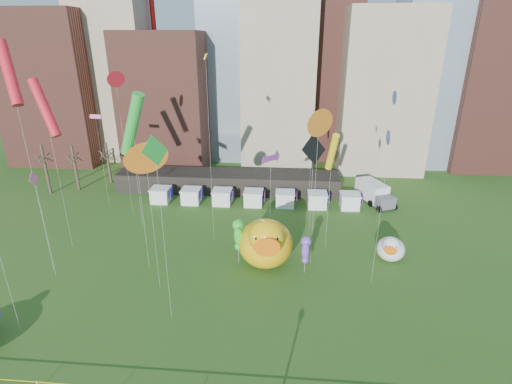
# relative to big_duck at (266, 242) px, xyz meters

# --- Properties ---
(skyline) EXTENTS (101.00, 23.00, 68.00)m
(skyline) POSITION_rel_big_duck_xyz_m (-1.71, 42.40, 18.38)
(skyline) COLOR brown
(skyline) RESTS_ON ground
(pavilion) EXTENTS (38.00, 6.00, 3.20)m
(pavilion) POSITION_rel_big_duck_xyz_m (-7.96, 23.33, -1.46)
(pavilion) COLOR black
(pavilion) RESTS_ON ground
(vendor_tents) EXTENTS (33.24, 2.80, 2.40)m
(vendor_tents) POSITION_rel_big_duck_xyz_m (-2.94, 17.33, -1.95)
(vendor_tents) COLOR white
(vendor_tents) RESTS_ON ground
(bare_trees) EXTENTS (8.44, 6.44, 8.50)m
(bare_trees) POSITION_rel_big_duck_xyz_m (-34.13, 21.88, 0.95)
(bare_trees) COLOR #382B21
(bare_trees) RESTS_ON ground
(big_duck) EXTENTS (6.94, 8.92, 6.66)m
(big_duck) POSITION_rel_big_duck_xyz_m (0.00, 0.00, 0.00)
(big_duck) COLOR #E7AF0B
(big_duck) RESTS_ON ground
(small_duck) EXTENTS (4.25, 4.89, 3.45)m
(small_duck) POSITION_rel_big_duck_xyz_m (14.68, 2.29, -1.47)
(small_duck) COLOR white
(small_duck) RESTS_ON ground
(seahorse_green) EXTENTS (1.40, 1.72, 5.70)m
(seahorse_green) POSITION_rel_big_duck_xyz_m (-3.16, 0.09, 1.00)
(seahorse_green) COLOR silver
(seahorse_green) RESTS_ON ground
(seahorse_purple) EXTENTS (1.18, 1.46, 4.61)m
(seahorse_purple) POSITION_rel_big_duck_xyz_m (4.48, -1.33, 0.17)
(seahorse_purple) COLOR silver
(seahorse_purple) RESTS_ON ground
(box_truck) EXTENTS (5.40, 7.98, 3.19)m
(box_truck) POSITION_rel_big_duck_xyz_m (16.23, 20.09, -1.42)
(box_truck) COLOR white
(box_truck) RESTS_ON ground
(kite_0) EXTENTS (3.82, 2.79, 20.65)m
(kite_0) POSITION_rel_big_duck_xyz_m (-24.77, 2.25, 14.38)
(kite_0) COLOR silver
(kite_0) RESTS_ON ground
(kite_1) EXTENTS (1.90, 0.66, 14.45)m
(kite_1) POSITION_rel_big_duck_xyz_m (-25.56, 14.77, 10.91)
(kite_1) COLOR silver
(kite_1) RESTS_ON ground
(kite_2) EXTENTS (0.28, 3.35, 15.85)m
(kite_2) POSITION_rel_big_duck_xyz_m (5.57, 14.93, 10.96)
(kite_2) COLOR silver
(kite_2) RESTS_ON ground
(kite_3) EXTENTS (4.01, 2.84, 19.97)m
(kite_3) POSITION_rel_big_duck_xyz_m (-13.33, -1.72, 13.56)
(kite_3) COLOR silver
(kite_3) RESTS_ON ground
(kite_4) EXTENTS (0.57, 1.98, 23.08)m
(kite_4) POSITION_rel_big_duck_xyz_m (-7.14, 5.57, 19.27)
(kite_4) COLOR silver
(kite_4) RESTS_ON ground
(kite_5) EXTENTS (0.31, 1.90, 13.36)m
(kite_5) POSITION_rel_big_duck_xyz_m (15.31, 12.67, 9.33)
(kite_5) COLOR silver
(kite_5) RESTS_ON ground
(kite_6) EXTENTS (2.37, 2.37, 15.85)m
(kite_6) POSITION_rel_big_duck_xyz_m (-10.91, -5.33, 11.30)
(kite_6) COLOR silver
(kite_6) RESTS_ON ground
(kite_7) EXTENTS (1.05, 1.27, 10.52)m
(kite_7) POSITION_rel_big_duck_xyz_m (-18.15, 9.15, 6.36)
(kite_7) COLOR silver
(kite_7) RESTS_ON ground
(kite_8) EXTENTS (3.17, 3.34, 24.64)m
(kite_8) POSITION_rel_big_duck_xyz_m (-24.00, -3.14, 18.53)
(kite_8) COLOR silver
(kite_8) RESTS_ON ground
(kite_10) EXTENTS (2.70, 2.28, 15.37)m
(kite_10) POSITION_rel_big_duck_xyz_m (4.94, 1.42, 10.43)
(kite_10) COLOR silver
(kite_10) RESTS_ON ground
(kite_11) EXTENTS (1.38, 2.29, 17.68)m
(kite_11) POSITION_rel_big_duck_xyz_m (-8.26, -10.02, 12.98)
(kite_11) COLOR silver
(kite_11) RESTS_ON ground
(kite_12) EXTENTS (1.33, 2.88, 14.96)m
(kite_12) POSITION_rel_big_duck_xyz_m (7.23, 4.27, 9.54)
(kite_12) COLOR silver
(kite_12) RESTS_ON ground
(kite_13) EXTENTS (0.21, 1.24, 20.26)m
(kite_13) POSITION_rel_big_duck_xyz_m (11.68, -2.40, 16.38)
(kite_13) COLOR silver
(kite_13) RESTS_ON ground
(kite_14) EXTENTS (2.12, 2.40, 18.03)m
(kite_14) POSITION_rel_big_duck_xyz_m (5.27, 0.91, 13.53)
(kite_14) COLOR silver
(kite_14) RESTS_ON ground
(kite_15) EXTENTS (1.93, 1.92, 12.58)m
(kite_15) POSITION_rel_big_duck_xyz_m (0.32, 2.56, 9.07)
(kite_15) COLOR silver
(kite_15) RESTS_ON ground
(kite_16) EXTENTS (1.08, 1.95, 20.65)m
(kite_16) POSITION_rel_big_duck_xyz_m (-20.72, 12.23, 16.53)
(kite_16) COLOR silver
(kite_16) RESTS_ON ground
(kite_17) EXTENTS (0.18, 1.69, 12.31)m
(kite_17) POSITION_rel_big_duck_xyz_m (-23.18, -4.17, 8.04)
(kite_17) COLOR silver
(kite_17) RESTS_ON ground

